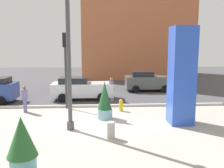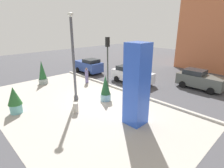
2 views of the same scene
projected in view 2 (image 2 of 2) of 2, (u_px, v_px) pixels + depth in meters
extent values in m
plane|color=#47474C|center=(127.00, 88.00, 17.71)|extent=(60.00, 60.00, 0.00)
cube|color=#ADA89E|center=(75.00, 106.00, 13.75)|extent=(18.00, 10.00, 0.02)
cube|color=#B7B2A8|center=(121.00, 89.00, 17.10)|extent=(18.00, 0.24, 0.16)
cylinder|color=#4C4C51|center=(76.00, 98.00, 14.74)|extent=(0.36, 0.36, 0.40)
cylinder|color=#4C4C51|center=(74.00, 62.00, 13.79)|extent=(0.20, 0.20, 6.44)
ellipsoid|color=silver|center=(70.00, 14.00, 12.71)|extent=(0.44, 0.44, 0.28)
cube|color=blue|center=(137.00, 85.00, 10.63)|extent=(1.17, 1.17, 5.01)
cylinder|color=#6BB2B2|center=(16.00, 109.00, 12.56)|extent=(0.81, 0.81, 0.67)
cylinder|color=#382819|center=(15.00, 104.00, 12.46)|extent=(0.75, 0.75, 0.04)
cone|color=#2D6B33|center=(14.00, 96.00, 12.26)|extent=(0.94, 0.94, 1.26)
cylinder|color=gray|center=(43.00, 81.00, 18.78)|extent=(0.92, 0.92, 0.56)
cylinder|color=#382819|center=(43.00, 79.00, 18.70)|extent=(0.84, 0.84, 0.04)
cone|color=#235B2D|center=(42.00, 70.00, 18.39)|extent=(0.76, 0.76, 1.89)
cylinder|color=#7AA8B7|center=(106.00, 97.00, 14.69)|extent=(0.85, 0.85, 0.56)
cylinder|color=#382819|center=(106.00, 94.00, 14.60)|extent=(0.78, 0.78, 0.04)
cone|color=#1E4C28|center=(105.00, 85.00, 14.35)|extent=(0.78, 0.78, 1.56)
cylinder|color=gold|center=(128.00, 96.00, 15.00)|extent=(0.26, 0.26, 0.55)
sphere|color=gold|center=(128.00, 92.00, 14.89)|extent=(0.24, 0.24, 0.24)
cylinder|color=gold|center=(130.00, 96.00, 14.88)|extent=(0.12, 0.10, 0.10)
cylinder|color=#B2ADA3|center=(76.00, 108.00, 12.57)|extent=(0.36, 0.36, 0.75)
cylinder|color=#333833|center=(108.00, 67.00, 17.41)|extent=(0.14, 0.14, 3.94)
cube|color=black|center=(107.00, 42.00, 16.65)|extent=(0.28, 0.32, 0.90)
sphere|color=red|center=(109.00, 39.00, 16.68)|extent=(0.18, 0.18, 0.18)
cube|color=#2D4793|center=(89.00, 66.00, 23.00)|extent=(3.83, 1.86, 1.16)
cube|color=#1E2328|center=(91.00, 61.00, 22.36)|extent=(1.73, 1.62, 0.39)
cylinder|color=black|center=(78.00, 70.00, 23.39)|extent=(0.64, 0.23, 0.64)
cylinder|color=black|center=(89.00, 68.00, 24.57)|extent=(0.64, 0.23, 0.64)
cylinder|color=black|center=(89.00, 73.00, 21.76)|extent=(0.64, 0.23, 0.64)
cylinder|color=black|center=(100.00, 71.00, 22.94)|extent=(0.64, 0.23, 0.64)
cube|color=silver|center=(132.00, 76.00, 18.98)|extent=(4.58, 1.84, 1.00)
cube|color=#1E2328|center=(128.00, 68.00, 19.22)|extent=(2.07, 1.61, 0.43)
cylinder|color=black|center=(148.00, 81.00, 18.76)|extent=(0.64, 0.22, 0.64)
cylinder|color=black|center=(137.00, 85.00, 17.56)|extent=(0.64, 0.22, 0.64)
cylinder|color=black|center=(128.00, 76.00, 20.68)|extent=(0.64, 0.22, 0.64)
cylinder|color=black|center=(117.00, 79.00, 19.48)|extent=(0.64, 0.22, 0.64)
cube|color=#565B56|center=(200.00, 81.00, 17.20)|extent=(4.17, 1.77, 1.08)
cube|color=#1E2328|center=(195.00, 72.00, 17.39)|extent=(1.88, 1.55, 0.44)
cylinder|color=black|center=(217.00, 87.00, 17.05)|extent=(0.64, 0.22, 0.64)
cylinder|color=black|center=(210.00, 91.00, 15.89)|extent=(0.64, 0.22, 0.64)
cylinder|color=black|center=(190.00, 81.00, 18.81)|extent=(0.64, 0.22, 0.64)
cylinder|color=black|center=(182.00, 84.00, 17.66)|extent=(0.64, 0.22, 0.64)
cube|color=slate|center=(87.00, 79.00, 19.05)|extent=(0.26, 0.32, 0.82)
cylinder|color=slate|center=(87.00, 73.00, 18.82)|extent=(0.44, 0.44, 0.61)
sphere|color=#8C664C|center=(86.00, 69.00, 18.69)|extent=(0.22, 0.22, 0.22)
cube|color=#B2AD9E|center=(145.00, 85.00, 17.21)|extent=(0.34, 0.32, 0.85)
cylinder|color=slate|center=(146.00, 77.00, 16.98)|extent=(0.50, 0.50, 0.63)
sphere|color=#8C664C|center=(146.00, 73.00, 16.84)|extent=(0.23, 0.23, 0.23)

